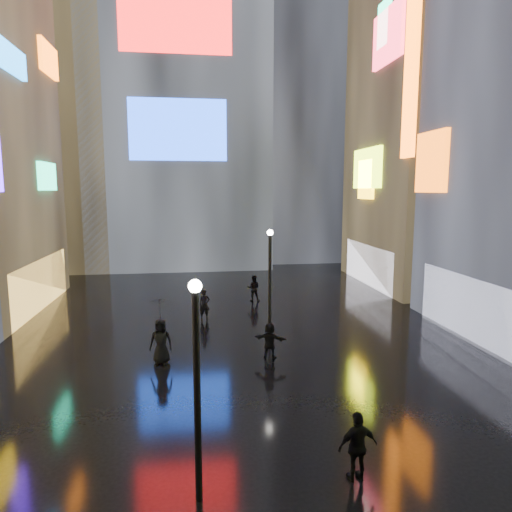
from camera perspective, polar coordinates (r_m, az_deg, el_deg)
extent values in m
plane|color=black|center=(23.53, -2.75, -9.30)|extent=(140.00, 140.00, 0.00)
cube|color=#FFC659|center=(30.28, -25.35, -3.18)|extent=(0.20, 10.00, 3.00)
cube|color=#18DE96|center=(31.43, -24.65, 9.03)|extent=(0.25, 3.00, 1.71)
cube|color=#1881EA|center=(27.24, -28.75, 21.12)|extent=(0.25, 4.84, 1.37)
cube|color=#F75F0C|center=(34.22, -24.50, 21.45)|extent=(0.25, 3.32, 1.94)
cube|color=white|center=(24.03, 25.52, -6.03)|extent=(0.20, 9.00, 3.00)
cube|color=#F75F0C|center=(26.80, 21.10, 10.90)|extent=(0.25, 2.99, 3.26)
cube|color=#F75F0C|center=(30.11, 18.84, 21.11)|extent=(0.25, 1.40, 10.00)
cube|color=black|center=(37.65, 21.90, 18.28)|extent=(10.00, 12.00, 28.00)
cube|color=white|center=(35.34, 13.89, -1.07)|extent=(0.20, 9.00, 3.00)
cube|color=#C6F718|center=(35.13, 13.72, 10.60)|extent=(0.25, 4.92, 2.91)
cube|color=#F73148|center=(33.97, 16.18, 24.95)|extent=(0.25, 4.36, 3.46)
cube|color=#F7B00C|center=(35.21, 13.60, 9.27)|extent=(0.25, 2.63, 2.87)
cube|color=#18DE96|center=(34.85, 15.74, 26.11)|extent=(0.25, 1.69, 2.90)
cube|color=black|center=(48.38, -9.75, 24.88)|extent=(16.00, 14.00, 42.00)
cube|color=#FF1414|center=(41.63, -10.06, 27.68)|extent=(9.00, 0.20, 6.00)
cube|color=#194CFF|center=(39.55, -9.72, 15.30)|extent=(8.00, 0.20, 5.00)
cube|color=black|center=(50.55, 5.03, 19.56)|extent=(12.00, 12.00, 34.00)
cube|color=black|center=(46.30, -23.79, 14.93)|extent=(10.00, 10.00, 26.00)
cylinder|color=black|center=(10.76, -7.36, -17.17)|extent=(0.16, 0.16, 5.00)
sphere|color=white|center=(9.93, -7.63, -3.77)|extent=(0.30, 0.30, 0.30)
cylinder|color=black|center=(22.42, 1.75, -3.57)|extent=(0.16, 0.16, 5.00)
sphere|color=white|center=(22.04, 1.78, 2.94)|extent=(0.30, 0.30, 0.30)
imported|color=black|center=(12.37, 12.60, -22.19)|extent=(1.07, 0.55, 1.75)
imported|color=black|center=(19.41, -11.80, -10.41)|extent=(1.00, 0.73, 1.89)
imported|color=black|center=(19.66, 1.74, -10.51)|extent=(1.49, 1.01, 1.54)
imported|color=black|center=(25.37, -6.46, -6.07)|extent=(0.68, 0.52, 1.67)
imported|color=black|center=(29.33, -0.30, -4.04)|extent=(0.92, 0.78, 1.68)
imported|color=black|center=(19.01, -11.92, -6.47)|extent=(0.97, 0.99, 0.87)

